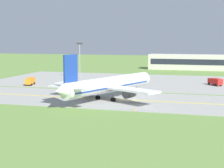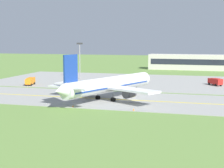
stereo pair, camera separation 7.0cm
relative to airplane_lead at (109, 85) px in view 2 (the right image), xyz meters
The scene contains 11 objects.
ground_plane 6.02m from the airplane_lead, ahead, with size 500.00×500.00×0.00m, color olive.
taxiway_strip 5.99m from the airplane_lead, ahead, with size 240.00×28.00×0.10m, color gray.
apron_pad 45.19m from the airplane_lead, 71.43° to the left, with size 140.00×52.00×0.10m, color gray.
taxiway_centreline 5.95m from the airplane_lead, ahead, with size 220.00×0.60×0.01m, color yellow.
airplane_lead is the anchor object (origin of this frame).
service_truck_baggage 41.20m from the airplane_lead, 148.83° to the left, with size 3.33×6.30×2.60m.
service_truck_fuel 46.75m from the airplane_lead, 53.58° to the left, with size 5.22×6.04×2.60m.
terminal_building 104.09m from the airplane_lead, 73.98° to the left, with size 69.82×9.25×9.15m.
apron_light_mast 51.68m from the airplane_lead, 119.60° to the left, with size 2.40×0.50×14.70m.
traffic_cone_mid_edge 14.22m from the airplane_lead, 112.56° to the right, with size 0.44×0.44×0.60m, color orange.
traffic_cone_far_edge 16.32m from the airplane_lead, 52.84° to the right, with size 0.44×0.44×0.60m, color orange.
Camera 2 is at (22.19, -91.28, 16.48)m, focal length 57.06 mm.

